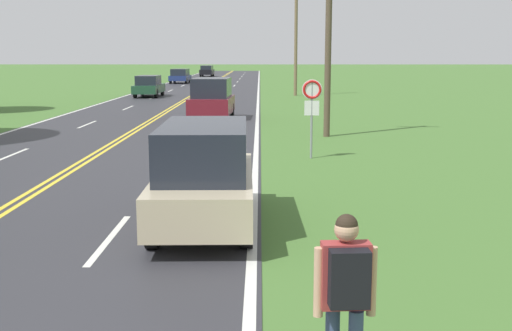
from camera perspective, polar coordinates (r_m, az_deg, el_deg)
hitchhiker_person at (r=5.94m, az=8.00°, el=-10.57°), size 0.58×0.42×1.70m
traffic_sign at (r=19.25m, az=4.99°, el=5.88°), size 0.60×0.10×2.37m
utility_pole_midground at (r=24.54m, az=6.48°, el=12.75°), size 1.80×0.24×8.43m
utility_pole_far at (r=49.16m, az=3.57°, el=11.85°), size 1.80×0.24×9.34m
car_champagne_suv_approaching at (r=11.66m, az=-4.60°, el=-0.72°), size 1.81×4.53×1.87m
car_maroon_van_mid_near at (r=31.03m, az=-3.96°, el=5.99°), size 2.07×3.98×1.99m
car_dark_green_sedan_mid_far at (r=48.32m, az=-9.51°, el=6.99°), size 1.77×4.55×1.57m
car_dark_blue_hatchback_receding at (r=70.56m, az=-6.76°, el=7.94°), size 2.07×3.91×1.55m
car_black_hatchback_distant at (r=91.55m, az=-4.38°, el=8.41°), size 1.86×3.88×1.56m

